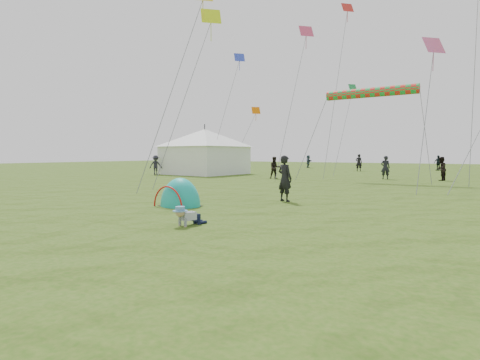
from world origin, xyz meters
The scene contains 24 objects.
ground centered at (0.00, 0.00, 0.00)m, with size 140.00×140.00×0.00m, color #29510F.
crawling_toddler centered at (0.07, -0.66, 0.26)m, with size 0.47×0.67×0.51m, color black, non-canonical shape.
popup_tent centered at (-2.41, 1.92, 0.00)m, with size 1.51×1.24×1.96m, color #0DA18D.
standing_adult centered at (0.06, 5.02, 0.87)m, with size 0.63×0.42×1.74m, color black.
event_marquee centered at (-14.34, 18.70, 2.14)m, with size 6.23×6.23×4.28m, color white, non-canonical shape.
crowd_person_0 centered at (-17.22, 16.82, 0.86)m, with size 0.62×0.41×1.71m, color black.
crowd_person_1 centered at (4.15, 20.58, 0.80)m, with size 0.78×0.61×1.61m, color black.
crowd_person_2 centered at (-20.15, 23.62, 0.85)m, with size 0.99×0.41×1.69m, color #212634.
crowd_person_3 centered at (-17.13, 15.44, 0.84)m, with size 1.09×0.62×1.68m, color #272531.
crowd_person_4 centered at (-14.16, 20.98, 0.79)m, with size 0.78×0.50×1.59m, color #3D302A.
crowd_person_5 centered at (-12.22, 37.65, 0.82)m, with size 1.52×0.49×1.64m, color #2A3947.
crowd_person_6 centered at (-4.19, 31.56, 0.89)m, with size 0.65×0.42×1.77m, color black.
crowd_person_7 centered at (-6.17, 16.38, 0.80)m, with size 0.78×0.60×1.60m, color black.
crowd_person_8 centered at (2.61, 37.87, 0.83)m, with size 0.97×0.40×1.65m, color black.
crowd_person_12 centered at (0.70, 20.07, 0.83)m, with size 0.61×0.40×1.66m, color black.
crowd_person_14 centered at (-18.92, 25.72, 0.89)m, with size 1.04×0.43×1.78m, color #232A3D.
rainbow_tube_kite centered at (0.05, 18.05, 5.85)m, with size 0.64×0.64×5.89m, color red.
diamond_kite_3 centered at (-3.65, 26.82, 7.84)m, with size 0.72×0.72×0.00m, color #1D8940.
diamond_kite_4 centered at (-12.45, 21.48, 10.57)m, with size 0.94×0.94×0.00m, color blue.
diamond_kite_5 centered at (-5.04, 19.18, 11.00)m, with size 1.05×1.05×0.00m, color #D63E67.
diamond_kite_6 centered at (-3.08, 22.92, 13.53)m, with size 0.93×0.93×0.00m, color red.
diamond_kite_7 centered at (-12.50, 24.59, 6.09)m, with size 0.83×0.83×0.00m, color #ED6A00.
diamond_kite_8 centered at (-7.64, 10.74, 10.05)m, with size 1.18×1.18×0.00m, color #D3F00F.
diamond_kite_11 centered at (3.97, 15.11, 7.63)m, with size 1.10×1.10×0.00m, color #D9599C.
Camera 1 is at (6.17, -7.78, 1.80)m, focal length 28.00 mm.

